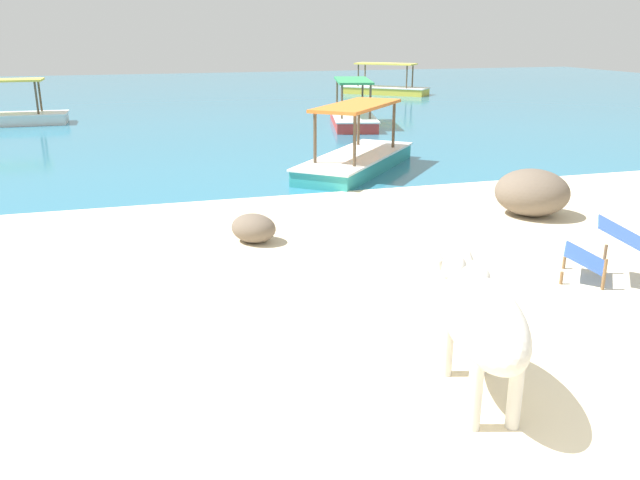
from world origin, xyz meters
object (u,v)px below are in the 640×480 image
at_px(boat_teal, 356,157).
at_px(cow, 481,317).
at_px(deck_chair_far, 602,247).
at_px(boat_white, 0,115).
at_px(boat_red, 352,115).
at_px(boat_yellow, 385,88).

bearing_deg(boat_teal, cow, 27.66).
xyz_separation_m(cow, boat_teal, (1.89, 8.10, -0.39)).
height_order(deck_chair_far, boat_white, boat_white).
bearing_deg(boat_teal, deck_chair_far, 45.86).
distance_m(deck_chair_far, boat_red, 12.58).
relative_size(deck_chair_far, boat_teal, 0.26).
bearing_deg(boat_yellow, boat_teal, -71.68).
bearing_deg(cow, boat_yellow, -7.68).
bearing_deg(boat_red, boat_white, -92.26).
relative_size(cow, boat_yellow, 0.50).
relative_size(cow, boat_teal, 0.49).
xyz_separation_m(cow, boat_red, (3.92, 14.22, -0.39)).
xyz_separation_m(boat_white, boat_yellow, (14.17, 5.68, 0.00)).
bearing_deg(boat_teal, boat_red, -157.49).
distance_m(deck_chair_far, boat_white, 17.47).
xyz_separation_m(boat_teal, boat_red, (2.02, 6.12, 0.00)).
height_order(deck_chair_far, boat_yellow, boat_yellow).
bearing_deg(deck_chair_far, cow, 74.07).
height_order(deck_chair_far, boat_red, boat_red).
distance_m(cow, boat_white, 18.08).
relative_size(boat_white, boat_red, 0.96).
bearing_deg(boat_red, boat_teal, -4.14).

